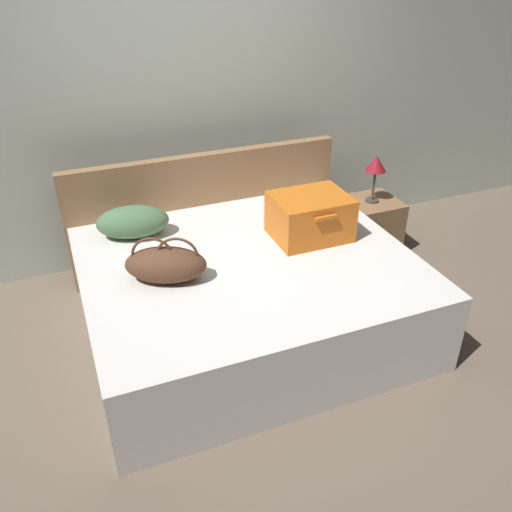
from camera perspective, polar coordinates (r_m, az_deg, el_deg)
ground_plane at (r=3.37m, az=1.76°, el=-11.55°), size 12.00×12.00×0.00m
back_wall at (r=4.16m, az=-7.43°, el=17.17°), size 8.00×0.10×2.60m
bed at (r=3.49m, az=-0.79°, el=-4.17°), size 2.03×1.71×0.54m
headboard at (r=4.12m, az=-5.34°, el=4.75°), size 2.07×0.08×0.92m
hard_case_large at (r=3.56m, az=5.78°, el=4.25°), size 0.49×0.42×0.29m
duffel_bag at (r=3.13m, az=-9.61°, el=-0.86°), size 0.53×0.41×0.29m
pillow_near_headboard at (r=3.65m, az=-13.02°, el=3.57°), size 0.52×0.34×0.21m
nightstand at (r=4.50m, az=11.93°, el=3.16°), size 0.44×0.40×0.45m
table_lamp at (r=4.29m, az=12.68°, el=9.33°), size 0.16×0.16×0.38m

